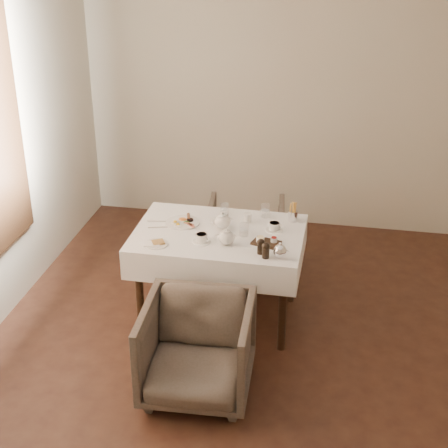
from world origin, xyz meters
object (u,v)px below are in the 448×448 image
object	(u,v)px
armchair_far	(246,237)
breakfast_plate	(183,222)
table	(219,246)
teapot_centre	(222,220)
armchair_near	(197,349)

from	to	relation	value
armchair_far	breakfast_plate	xyz separation A→B (m)	(-0.38, -0.71, 0.45)
table	teapot_centre	world-z (taller)	teapot_centre
armchair_far	breakfast_plate	world-z (taller)	breakfast_plate
armchair_near	breakfast_plate	bearing A→B (deg)	105.67
table	armchair_near	world-z (taller)	table
breakfast_plate	teapot_centre	world-z (taller)	teapot_centre
armchair_far	teapot_centre	world-z (taller)	teapot_centre
breakfast_plate	table	bearing A→B (deg)	-8.74
table	breakfast_plate	xyz separation A→B (m)	(-0.30, 0.10, 0.13)
armchair_near	breakfast_plate	world-z (taller)	breakfast_plate
breakfast_plate	teapot_centre	size ratio (longest dim) A/B	1.51
armchair_near	breakfast_plate	distance (m)	1.15
table	breakfast_plate	size ratio (longest dim) A/B	4.85
teapot_centre	armchair_near	bearing A→B (deg)	-112.20
armchair_far	breakfast_plate	size ratio (longest dim) A/B	2.60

